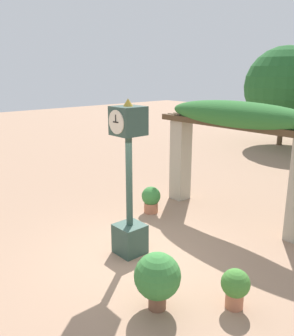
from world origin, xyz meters
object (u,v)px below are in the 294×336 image
(potted_plant_far_left, at_px, (235,286))
(potted_plant_near_left, at_px, (151,199))
(potted_plant_near_right, at_px, (157,277))
(pedestal_clock, at_px, (129,184))

(potted_plant_far_left, bearing_deg, potted_plant_near_left, 156.93)
(potted_plant_near_right, distance_m, potted_plant_far_left, 1.33)
(potted_plant_near_right, height_order, potted_plant_far_left, potted_plant_near_right)
(pedestal_clock, height_order, potted_plant_near_left, pedestal_clock)
(potted_plant_near_right, bearing_deg, potted_plant_far_left, 49.79)
(pedestal_clock, distance_m, potted_plant_far_left, 2.92)
(potted_plant_near_left, height_order, potted_plant_far_left, potted_plant_near_left)
(potted_plant_far_left, bearing_deg, potted_plant_near_right, -130.21)
(potted_plant_near_left, bearing_deg, pedestal_clock, -52.96)
(potted_plant_near_right, bearing_deg, potted_plant_near_left, 139.73)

